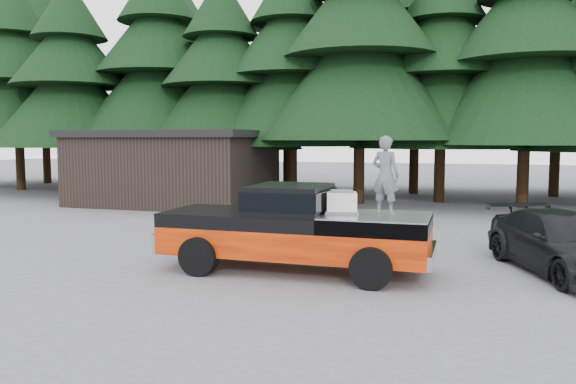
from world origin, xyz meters
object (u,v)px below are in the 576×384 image
(air_compressor, at_px, (342,203))
(man_on_bed, at_px, (385,175))
(parked_car, at_px, (563,243))
(utility_building, at_px, (176,167))
(pickup_truck, at_px, (295,242))

(air_compressor, xyz_separation_m, man_on_bed, (0.91, 0.11, 0.61))
(man_on_bed, distance_m, parked_car, 4.22)
(man_on_bed, height_order, parked_car, man_on_bed)
(air_compressor, xyz_separation_m, utility_building, (-10.09, 11.17, 0.12))
(air_compressor, height_order, parked_car, air_compressor)
(parked_car, bearing_deg, pickup_truck, 174.90)
(man_on_bed, xyz_separation_m, utility_building, (-11.00, 11.06, -0.49))
(man_on_bed, bearing_deg, pickup_truck, 23.28)
(pickup_truck, bearing_deg, utility_building, 128.88)
(man_on_bed, height_order, utility_building, utility_building)
(air_compressor, xyz_separation_m, parked_car, (4.59, 1.54, -0.87))
(pickup_truck, relative_size, utility_building, 0.71)
(pickup_truck, bearing_deg, man_on_bed, 4.68)
(man_on_bed, bearing_deg, utility_building, -26.57)
(pickup_truck, bearing_deg, air_compressor, 2.68)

